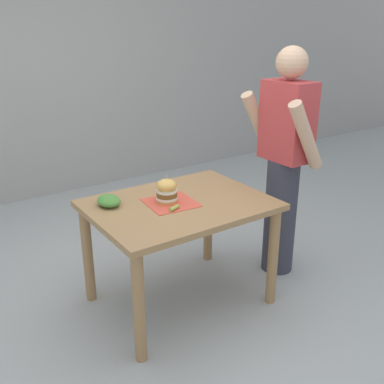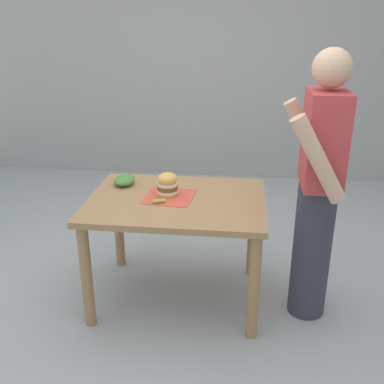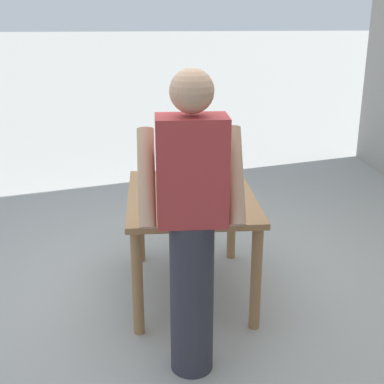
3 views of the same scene
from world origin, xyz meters
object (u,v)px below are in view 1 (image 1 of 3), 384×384
patio_table (179,219)px  pickle_spear (174,208)px  diner_across_table (284,161)px  parked_car_near_curb (314,73)px  sandwich (167,191)px  side_salad (109,201)px

patio_table → pickle_spear: (0.09, -0.10, 0.13)m
patio_table → diner_across_table: size_ratio=0.67×
parked_car_near_curb → diner_across_table: bearing=-50.5°
sandwich → parked_car_near_curb: parked_car_near_curb is taller
sandwich → pickle_spear: sandwich is taller
pickle_spear → parked_car_near_curb: size_ratio=0.02×
diner_across_table → parked_car_near_curb: size_ratio=0.39×
pickle_spear → side_salad: (-0.30, -0.30, 0.02)m
sandwich → pickle_spear: 0.16m
patio_table → side_salad: side_salad is taller
diner_across_table → parked_car_near_curb: (-4.85, 5.88, -0.16)m
side_salad → patio_table: bearing=62.5°
pickle_spear → sandwich: bearing=166.7°
pickle_spear → diner_across_table: 0.98m
patio_table → side_salad: (-0.21, -0.40, 0.15)m
patio_table → side_salad: 0.47m
pickle_spear → diner_across_table: diner_across_table is taller
side_salad → parked_car_near_curb: bearing=122.7°
sandwich → side_salad: 0.37m
pickle_spear → diner_across_table: (-0.03, 0.97, 0.13)m
patio_table → diner_across_table: (0.06, 0.87, 0.26)m
diner_across_table → parked_car_near_curb: 7.62m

